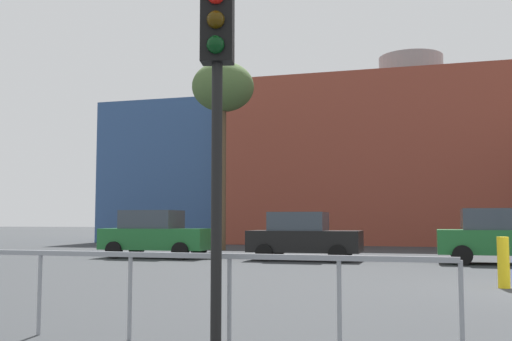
{
  "coord_description": "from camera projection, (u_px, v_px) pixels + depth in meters",
  "views": [
    {
      "loc": [
        -2.72,
        -13.06,
        1.4
      ],
      "look_at": [
        -8.21,
        6.17,
        3.07
      ],
      "focal_mm": 42.06,
      "sensor_mm": 36.0,
      "label": 1
    }
  ],
  "objects": [
    {
      "name": "bare_tree_1",
      "position": [
        223.0,
        90.0,
        28.85
      ],
      "size": [
        2.99,
        2.99,
        9.02
      ],
      "color": "brown",
      "rests_on": "ground_plane"
    },
    {
      "name": "building_backdrop",
      "position": [
        413.0,
        166.0,
        37.8
      ],
      "size": [
        39.0,
        11.28,
        11.82
      ],
      "color": "brown",
      "rests_on": "ground_plane"
    },
    {
      "name": "pedestrian_railing",
      "position": [
        179.0,
        273.0,
        6.91
      ],
      "size": [
        6.22,
        0.06,
        1.03
      ],
      "color": "gray",
      "rests_on": "ground_plane"
    },
    {
      "name": "bollard_yellow_0",
      "position": [
        503.0,
        262.0,
        12.45
      ],
      "size": [
        0.24,
        0.24,
        1.06
      ],
      "primitive_type": "cylinder",
      "color": "yellow",
      "rests_on": "ground_plane"
    },
    {
      "name": "parked_car_2",
      "position": [
        502.0,
        236.0,
        19.3
      ],
      "size": [
        4.12,
        2.02,
        1.79
      ],
      "color": "#1E662D",
      "rests_on": "ground_plane"
    },
    {
      "name": "traffic_light_near_left",
      "position": [
        217.0,
        78.0,
        6.65
      ],
      "size": [
        0.4,
        0.39,
        4.05
      ],
      "rotation": [
        0.0,
        0.0,
        -1.37
      ],
      "color": "black",
      "rests_on": "ground_plane"
    },
    {
      "name": "parked_car_1",
      "position": [
        303.0,
        236.0,
        21.08
      ],
      "size": [
        3.91,
        1.92,
        1.7
      ],
      "color": "black",
      "rests_on": "ground_plane"
    },
    {
      "name": "parked_car_0",
      "position": [
        156.0,
        234.0,
        22.64
      ],
      "size": [
        4.11,
        2.02,
        1.78
      ],
      "color": "#1E662D",
      "rests_on": "ground_plane"
    }
  ]
}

